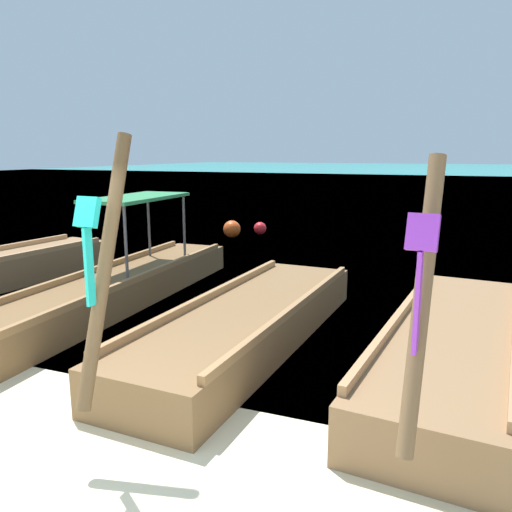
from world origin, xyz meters
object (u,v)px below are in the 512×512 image
longtail_boat_orange_ribbon (114,288)px  longtail_boat_turquoise_ribbon (249,323)px  mooring_buoy_near (260,228)px  longtail_boat_violet_ribbon (453,347)px  mooring_buoy_far (232,229)px

longtail_boat_orange_ribbon → longtail_boat_turquoise_ribbon: (2.80, -0.75, -0.03)m
longtail_boat_turquoise_ribbon → mooring_buoy_near: 9.42m
mooring_buoy_near → longtail_boat_turquoise_ribbon: bearing=-69.7°
longtail_boat_orange_ribbon → longtail_boat_violet_ribbon: 5.47m
mooring_buoy_near → mooring_buoy_far: size_ratio=0.75×
longtail_boat_violet_ribbon → longtail_boat_orange_ribbon: bearing=172.7°
longtail_boat_turquoise_ribbon → mooring_buoy_far: bearing=115.8°
longtail_boat_violet_ribbon → mooring_buoy_far: bearing=129.3°
mooring_buoy_near → mooring_buoy_far: bearing=-123.2°
longtail_boat_orange_ribbon → longtail_boat_violet_ribbon: (5.43, -0.70, -0.02)m
longtail_boat_turquoise_ribbon → mooring_buoy_far: 8.83m
longtail_boat_orange_ribbon → mooring_buoy_far: 7.27m
longtail_boat_orange_ribbon → mooring_buoy_far: (-1.04, 7.19, -0.05)m
longtail_boat_orange_ribbon → mooring_buoy_far: longtail_boat_orange_ribbon is taller
longtail_boat_turquoise_ribbon → mooring_buoy_far: size_ratio=11.02×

